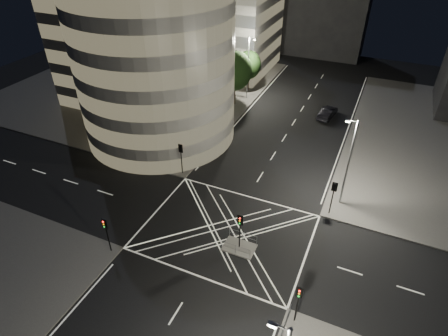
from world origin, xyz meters
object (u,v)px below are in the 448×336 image
at_px(traffic_signal_fl, 181,153).
at_px(street_lamp_right_far, 348,161).
at_px(street_lamp_left_far, 248,66).
at_px(central_island, 239,247).
at_px(street_lamp_left_near, 196,114).
at_px(traffic_signal_nl, 106,229).
at_px(traffic_signal_nr, 298,298).
at_px(traffic_signal_fr, 333,192).
at_px(traffic_signal_island, 240,226).
at_px(sedan, 327,113).

bearing_deg(traffic_signal_fl, street_lamp_right_far, 6.88).
bearing_deg(street_lamp_left_far, central_island, -70.05).
xyz_separation_m(street_lamp_left_near, street_lamp_left_far, (0.00, 18.00, 0.00)).
bearing_deg(traffic_signal_nl, traffic_signal_fl, 90.00).
bearing_deg(street_lamp_right_far, traffic_signal_nr, -92.30).
height_order(traffic_signal_fl, traffic_signal_fr, same).
distance_m(traffic_signal_nl, traffic_signal_island, 12.03).
relative_size(central_island, traffic_signal_nr, 0.75).
height_order(traffic_signal_nr, street_lamp_left_near, street_lamp_left_near).
xyz_separation_m(central_island, traffic_signal_nr, (6.80, -5.30, 2.84)).
relative_size(traffic_signal_island, street_lamp_left_far, 0.40).
relative_size(central_island, sedan, 0.61).
bearing_deg(sedan, traffic_signal_fl, 67.55).
xyz_separation_m(traffic_signal_nr, street_lamp_left_far, (-18.24, 36.80, 2.63)).
xyz_separation_m(traffic_signal_fr, sedan, (-4.63, 21.76, -2.11)).
distance_m(traffic_signal_fr, sedan, 22.35).
xyz_separation_m(central_island, street_lamp_right_far, (7.44, 10.50, 5.47)).
distance_m(street_lamp_left_near, street_lamp_right_far, 19.11).
bearing_deg(street_lamp_left_far, sedan, -6.04).
xyz_separation_m(traffic_signal_fr, traffic_signal_island, (-6.80, -8.30, 0.00)).
bearing_deg(traffic_signal_nl, sedan, 69.86).
height_order(street_lamp_left_near, street_lamp_right_far, same).
distance_m(traffic_signal_fr, traffic_signal_nr, 13.60).
distance_m(traffic_signal_fl, traffic_signal_nl, 13.60).
relative_size(traffic_signal_island, street_lamp_left_near, 0.40).
bearing_deg(sedan, street_lamp_right_far, 113.41).
height_order(traffic_signal_nl, traffic_signal_island, same).
height_order(traffic_signal_nl, traffic_signal_nr, same).
bearing_deg(central_island, traffic_signal_nl, -153.86).
bearing_deg(traffic_signal_fr, central_island, -129.33).
bearing_deg(central_island, traffic_signal_fl, 142.46).
height_order(traffic_signal_nl, sedan, traffic_signal_nl).
relative_size(central_island, traffic_signal_fl, 0.75).
relative_size(traffic_signal_nr, sedan, 0.82).
relative_size(traffic_signal_fr, traffic_signal_island, 1.00).
relative_size(traffic_signal_fr, street_lamp_right_far, 0.40).
bearing_deg(street_lamp_left_near, central_island, -49.73).
height_order(traffic_signal_fl, traffic_signal_nr, same).
distance_m(traffic_signal_nl, traffic_signal_nr, 17.60).
bearing_deg(traffic_signal_fr, traffic_signal_fl, 180.00).
bearing_deg(street_lamp_right_far, sedan, 105.06).
bearing_deg(central_island, traffic_signal_fr, 50.67).
bearing_deg(traffic_signal_nl, street_lamp_left_far, 90.99).
height_order(traffic_signal_island, street_lamp_left_far, street_lamp_left_far).
height_order(central_island, street_lamp_right_far, street_lamp_right_far).
xyz_separation_m(traffic_signal_nr, street_lamp_left_near, (-18.24, 18.80, 2.63)).
distance_m(traffic_signal_island, street_lamp_left_far, 33.61).
bearing_deg(traffic_signal_fl, traffic_signal_nr, -37.69).
distance_m(traffic_signal_nl, street_lamp_right_far, 24.27).
xyz_separation_m(traffic_signal_fr, traffic_signal_nr, (0.00, -13.60, 0.00)).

